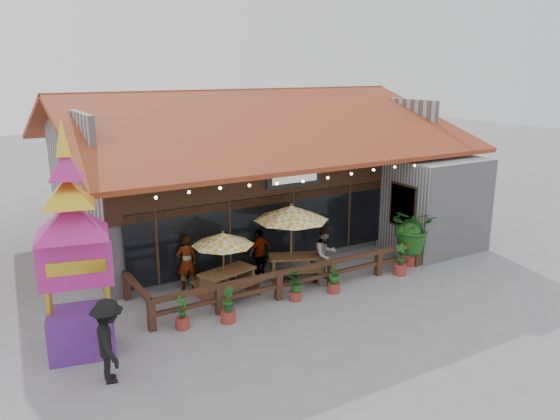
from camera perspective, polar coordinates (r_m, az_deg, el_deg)
ground at (r=18.75m, az=5.68°, el=-7.16°), size 100.00×100.00×0.00m
restaurant_building at (r=23.65m, az=-3.21°, el=3.09°), size 15.50×14.73×6.09m
patio_railing at (r=17.15m, az=0.15°, el=-7.01°), size 10.00×2.60×0.92m
umbrella_left at (r=16.93m, az=-5.99°, el=-3.06°), size 2.59×2.59×2.09m
umbrella_right at (r=17.91m, az=1.18°, el=-0.33°), size 3.17×3.17×2.65m
picnic_table_left at (r=17.22m, az=-5.54°, el=-7.15°), size 2.07×1.90×0.84m
picnic_table_right at (r=18.48m, az=1.56°, el=-5.57°), size 2.17×2.05×0.83m
thai_sign_tower at (r=13.78m, az=-20.97°, el=-1.58°), size 2.77×2.77×6.30m
tropical_plant at (r=20.13m, az=13.44°, el=-1.76°), size 2.13×2.24×2.44m
diner_a at (r=17.76m, az=-9.71°, el=-5.41°), size 0.70×0.49×1.84m
diner_b at (r=18.27m, az=4.73°, el=-4.64°), size 0.95×0.76×1.84m
diner_c at (r=18.88m, az=-2.10°, el=-4.38°), size 0.99×0.58×1.58m
pedestrian at (r=13.19m, az=-17.44°, el=-12.93°), size 0.84×1.34×1.98m
planter_a at (r=15.41m, az=-10.21°, el=-10.76°), size 0.39×0.38×0.94m
planter_b at (r=15.57m, az=-5.47°, el=-10.01°), size 0.42×0.44×1.03m
planter_c at (r=16.84m, az=1.60°, el=-7.87°), size 0.71×0.71×0.89m
planter_d at (r=17.49m, az=5.67°, el=-7.15°), size 0.51×0.51×0.97m
planter_e at (r=19.31m, az=12.48°, el=-5.30°), size 0.47×0.47×1.11m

